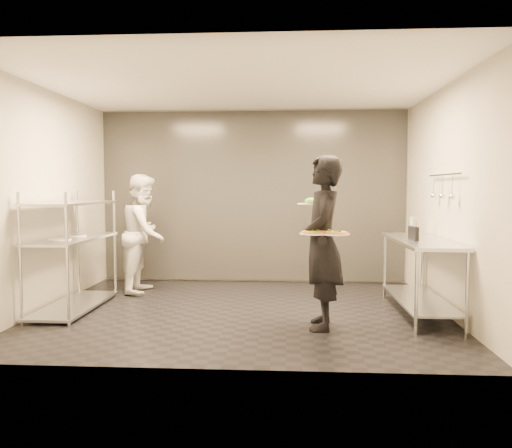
# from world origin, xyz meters

# --- Properties ---
(room_shell) EXTENTS (5.00, 4.00, 2.80)m
(room_shell) POSITION_xyz_m (0.00, 1.18, 1.40)
(room_shell) COLOR black
(room_shell) RESTS_ON ground
(pass_rack) EXTENTS (0.60, 1.60, 1.50)m
(pass_rack) POSITION_xyz_m (-2.15, -0.00, 0.77)
(pass_rack) COLOR silver
(pass_rack) RESTS_ON ground
(prep_counter) EXTENTS (0.60, 1.80, 0.92)m
(prep_counter) POSITION_xyz_m (2.18, 0.00, 0.63)
(prep_counter) COLOR silver
(prep_counter) RESTS_ON ground
(utensil_rail) EXTENTS (0.07, 1.20, 0.31)m
(utensil_rail) POSITION_xyz_m (2.43, -0.00, 1.55)
(utensil_rail) COLOR silver
(utensil_rail) RESTS_ON room_shell
(waiter) EXTENTS (0.47, 0.70, 1.89)m
(waiter) POSITION_xyz_m (0.94, -0.67, 0.95)
(waiter) COLOR black
(waiter) RESTS_ON ground
(chef) EXTENTS (0.66, 0.84, 1.74)m
(chef) POSITION_xyz_m (-1.55, 1.10, 0.87)
(chef) COLOR silver
(chef) RESTS_ON ground
(pizza_plate_near) EXTENTS (0.30, 0.30, 0.05)m
(pizza_plate_near) POSITION_xyz_m (0.84, -0.86, 1.07)
(pizza_plate_near) COLOR white
(pizza_plate_near) RESTS_ON waiter
(pizza_plate_far) EXTENTS (0.30, 0.30, 0.05)m
(pizza_plate_far) POSITION_xyz_m (1.07, -0.89, 1.07)
(pizza_plate_far) COLOR white
(pizza_plate_far) RESTS_ON waiter
(salad_plate) EXTENTS (0.31, 0.31, 0.07)m
(salad_plate) POSITION_xyz_m (0.83, -0.38, 1.38)
(salad_plate) COLOR white
(salad_plate) RESTS_ON waiter
(pos_monitor) EXTENTS (0.08, 0.23, 0.17)m
(pos_monitor) POSITION_xyz_m (2.06, -0.11, 1.00)
(pos_monitor) COLOR black
(pos_monitor) RESTS_ON prep_counter
(bottle_green) EXTENTS (0.07, 0.07, 0.26)m
(bottle_green) POSITION_xyz_m (2.13, 0.21, 1.05)
(bottle_green) COLOR #93A093
(bottle_green) RESTS_ON prep_counter
(bottle_clear) EXTENTS (0.07, 0.07, 0.23)m
(bottle_clear) POSITION_xyz_m (2.24, 0.51, 1.03)
(bottle_clear) COLOR #93A093
(bottle_clear) RESTS_ON prep_counter
(bottle_dark) EXTENTS (0.06, 0.06, 0.20)m
(bottle_dark) POSITION_xyz_m (2.21, 0.46, 1.02)
(bottle_dark) COLOR black
(bottle_dark) RESTS_ON prep_counter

